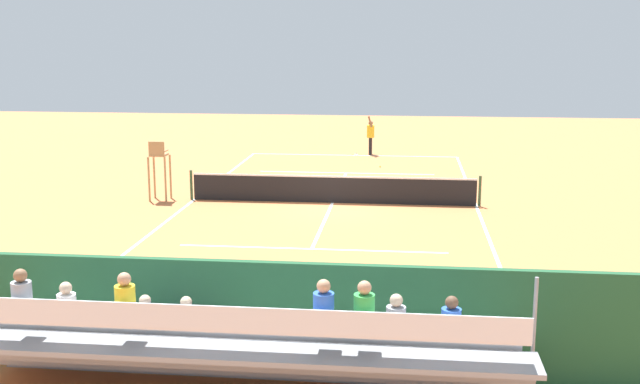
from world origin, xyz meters
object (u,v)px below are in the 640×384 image
object	(u,v)px
tennis_net	(333,189)
tennis_player	(371,134)
equipment_bag	(357,351)
umpire_chair	(159,164)
tennis_ball_near	(380,167)
bleacher_stand	(239,348)
courtside_bench	(454,333)
tennis_racket	(356,154)

from	to	relation	value
tennis_net	tennis_player	distance (m)	11.38
tennis_net	equipment_bag	xyz separation A→B (m)	(-1.73, 13.40, -0.32)
umpire_chair	tennis_net	bearing A→B (deg)	-177.94
tennis_ball_near	bleacher_stand	bearing A→B (deg)	86.49
umpire_chair	tennis_player	distance (m)	13.51
equipment_bag	bleacher_stand	bearing A→B (deg)	48.70
courtside_bench	equipment_bag	size ratio (longest dim) A/B	2.00
tennis_net	courtside_bench	bearing A→B (deg)	104.71
courtside_bench	tennis_ball_near	world-z (taller)	courtside_bench
courtside_bench	tennis_player	distance (m)	24.77
equipment_bag	tennis_ball_near	bearing A→B (deg)	-89.09
courtside_bench	tennis_racket	xyz separation A→B (m)	(3.39, -24.53, -0.54)
tennis_player	tennis_ball_near	xyz separation A→B (m)	(-0.61, 3.67, -0.98)
umpire_chair	tennis_ball_near	xyz separation A→B (m)	(-7.60, -7.89, -1.28)
bleacher_stand	tennis_ball_near	bearing A→B (deg)	-93.51
courtside_bench	tennis_racket	size ratio (longest dim) A/B	3.17
courtside_bench	tennis_player	xyz separation A→B (m)	(2.70, -24.61, 0.46)
bleacher_stand	tennis_racket	bearing A→B (deg)	-90.23
tennis_racket	tennis_ball_near	distance (m)	3.82
courtside_bench	tennis_net	bearing A→B (deg)	-75.29
bleacher_stand	tennis_ball_near	xyz separation A→B (m)	(-1.41, -23.06, -0.95)
bleacher_stand	umpire_chair	world-z (taller)	bleacher_stand
equipment_bag	tennis_player	size ratio (longest dim) A/B	0.47
tennis_net	bleacher_stand	xyz separation A→B (m)	(0.01, 15.39, 0.48)
equipment_bag	tennis_ball_near	size ratio (longest dim) A/B	13.64
equipment_bag	tennis_racket	bearing A→B (deg)	-86.19
courtside_bench	tennis_ball_near	distance (m)	21.05
tennis_racket	tennis_ball_near	world-z (taller)	tennis_ball_near
bleacher_stand	tennis_racket	size ratio (longest dim) A/B	15.98
tennis_ball_near	tennis_player	bearing A→B (deg)	-80.51
tennis_ball_near	equipment_bag	bearing A→B (deg)	90.91
tennis_net	umpire_chair	size ratio (longest dim) A/B	4.81
umpire_chair	courtside_bench	world-z (taller)	umpire_chair
tennis_ball_near	courtside_bench	bearing A→B (deg)	95.69
courtside_bench	equipment_bag	xyz separation A→B (m)	(1.75, 0.13, -0.38)
bleacher_stand	tennis_player	xyz separation A→B (m)	(-0.80, -26.73, 0.04)
tennis_ball_near	tennis_net	bearing A→B (deg)	79.66
tennis_net	umpire_chair	bearing A→B (deg)	2.06
tennis_net	tennis_player	bearing A→B (deg)	-93.96
tennis_net	tennis_racket	xyz separation A→B (m)	(-0.09, -11.25, -0.49)
equipment_bag	tennis_racket	distance (m)	24.71
tennis_ball_near	tennis_racket	bearing A→B (deg)	-69.99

